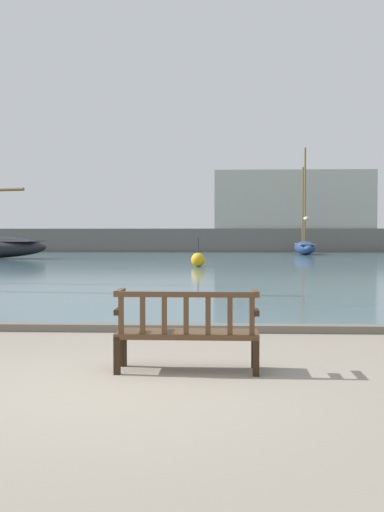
# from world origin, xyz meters

# --- Properties ---
(ground_plane) EXTENTS (160.00, 160.00, 0.00)m
(ground_plane) POSITION_xyz_m (0.00, 0.00, 0.00)
(ground_plane) COLOR gray
(harbor_water) EXTENTS (100.00, 80.00, 0.08)m
(harbor_water) POSITION_xyz_m (0.00, 44.00, 0.04)
(harbor_water) COLOR #476670
(harbor_water) RESTS_ON ground
(quay_edge_kerb) EXTENTS (40.00, 0.30, 0.12)m
(quay_edge_kerb) POSITION_xyz_m (0.00, 3.85, 0.06)
(quay_edge_kerb) COLOR #675F54
(quay_edge_kerb) RESTS_ON ground
(park_bench) EXTENTS (1.60, 0.53, 0.92)m
(park_bench) POSITION_xyz_m (0.72, 0.88, 0.47)
(park_bench) COLOR black
(park_bench) RESTS_ON ground
(sailboat_mid_port) EXTENTS (1.57, 5.44, 7.86)m
(sailboat_mid_port) POSITION_xyz_m (7.27, 41.27, 0.73)
(sailboat_mid_port) COLOR navy
(sailboat_mid_port) RESTS_ON harbor_water
(channel_buoy) EXTENTS (0.64, 0.64, 1.34)m
(channel_buoy) POSITION_xyz_m (0.05, 22.86, 0.41)
(channel_buoy) COLOR gold
(channel_buoy) RESTS_ON harbor_water
(far_breakwater) EXTENTS (55.61, 2.40, 6.92)m
(far_breakwater) POSITION_xyz_m (2.49, 48.04, 2.15)
(far_breakwater) COLOR #66605B
(far_breakwater) RESTS_ON ground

